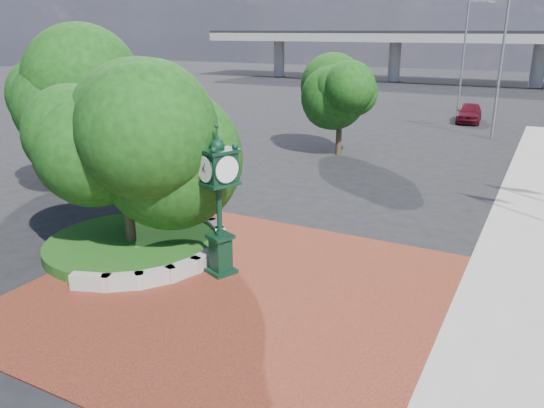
{
  "coord_description": "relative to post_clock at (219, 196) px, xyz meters",
  "views": [
    {
      "loc": [
        7.81,
        -13.31,
        7.6
      ],
      "look_at": [
        -0.04,
        1.5,
        2.08
      ],
      "focal_mm": 35.0,
      "sensor_mm": 36.0,
      "label": 1
    }
  ],
  "objects": [
    {
      "name": "planter_wall",
      "position": [
        -1.66,
        0.14,
        -2.39
      ],
      "size": [
        2.96,
        6.77,
        0.54
      ],
      "color": "#9E9B93",
      "rests_on": "ground"
    },
    {
      "name": "tree_planter",
      "position": [
        -3.95,
        0.14,
        1.07
      ],
      "size": [
        5.2,
        5.2,
        6.33
      ],
      "color": "#38281C",
      "rests_on": "ground"
    },
    {
      "name": "street_lamp_far",
      "position": [
        0.99,
        39.78,
        3.27
      ],
      "size": [
        2.2,
        0.89,
        10.11
      ],
      "color": "slate",
      "rests_on": "ground"
    },
    {
      "name": "tree_street",
      "position": [
        -2.95,
        18.14,
        0.58
      ],
      "size": [
        4.4,
        4.4,
        5.45
      ],
      "color": "#38281C",
      "rests_on": "ground"
    },
    {
      "name": "overpass",
      "position": [
        0.84,
        70.14,
        3.88
      ],
      "size": [
        90.0,
        12.0,
        7.5
      ],
      "color": "#9E9B93",
      "rests_on": "ground"
    },
    {
      "name": "parked_car",
      "position": [
        2.45,
        35.21,
        -1.83
      ],
      "size": [
        2.34,
        4.98,
        1.65
      ],
      "primitive_type": "imported",
      "rotation": [
        0.0,
        0.0,
        0.08
      ],
      "color": "#550C19",
      "rests_on": "ground"
    },
    {
      "name": "tree_northwest",
      "position": [
        -11.95,
        5.14,
        1.47
      ],
      "size": [
        5.6,
        5.6,
        6.93
      ],
      "color": "#38281C",
      "rests_on": "ground"
    },
    {
      "name": "plaza",
      "position": [
        1.05,
        -0.86,
        -2.64
      ],
      "size": [
        12.0,
        12.0,
        0.04
      ],
      "primitive_type": "cube",
      "color": "maroon",
      "rests_on": "ground"
    },
    {
      "name": "post_clock",
      "position": [
        0.0,
        0.0,
        0.0
      ],
      "size": [
        1.25,
        1.25,
        4.83
      ],
      "color": "black",
      "rests_on": "ground"
    },
    {
      "name": "ground",
      "position": [
        1.05,
        0.14,
        -2.66
      ],
      "size": [
        200.0,
        200.0,
        0.0
      ],
      "primitive_type": "plane",
      "color": "black",
      "rests_on": "ground"
    },
    {
      "name": "street_lamp_near",
      "position": [
        5.36,
        28.11,
        3.4
      ],
      "size": [
        2.32,
        0.37,
        10.34
      ],
      "color": "slate",
      "rests_on": "ground"
    },
    {
      "name": "grass_bed",
      "position": [
        -3.95,
        0.14,
        -2.46
      ],
      "size": [
        6.1,
        6.1,
        0.4
      ],
      "primitive_type": "cylinder",
      "color": "#123F12",
      "rests_on": "ground"
    }
  ]
}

